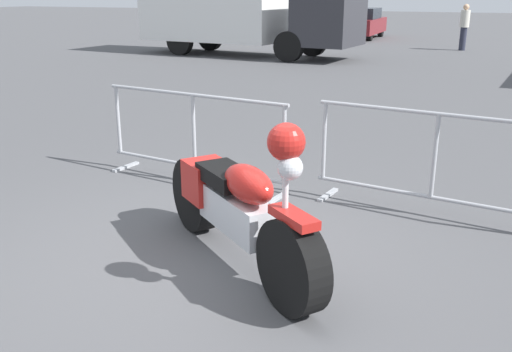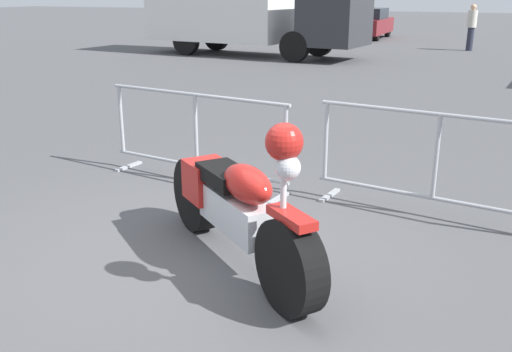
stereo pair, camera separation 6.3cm
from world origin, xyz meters
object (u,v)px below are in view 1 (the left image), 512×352
Objects in this scene: motorcycle at (237,206)px; parked_car_silver at (301,20)px; parked_car_yellow at (245,19)px; parked_car_maroon at (361,23)px; crowd_barrier_far at (434,163)px; crowd_barrier_near at (194,137)px; box_truck at (237,7)px; pedestrian at (464,25)px.

motorcycle is 0.45× the size of parked_car_silver.
parked_car_yellow is 6.13m from parked_car_maroon.
parked_car_silver reaches higher than crowd_barrier_far.
crowd_barrier_near is at bearing 165.75° from motorcycle.
crowd_barrier_near is at bearing -172.54° from parked_car_maroon.
parked_car_yellow reaches higher than parked_car_maroon.
box_truck is at bearing 122.22° from crowd_barrier_far.
motorcycle is at bearing -128.00° from crowd_barrier_far.
pedestrian is (7.16, 4.85, -0.72)m from box_truck.
box_truck is (-6.75, 14.58, 1.12)m from motorcycle.
parked_car_yellow is (-3.81, 9.21, -0.88)m from box_truck.
crowd_barrier_near is 21.98m from parked_car_maroon.
motorcycle is at bearing -156.70° from parked_car_yellow.
parked_car_silver is at bearing 85.90° from parked_car_maroon.
parked_car_yellow is at bearing 87.13° from parked_car_silver.
pedestrian is (1.75, 17.70, 0.36)m from crowd_barrier_near.
parked_car_maroon is (-5.79, 21.76, 0.14)m from crowd_barrier_far.
parked_car_maroon is at bearing 81.33° from box_truck.
motorcycle is 0.49× the size of parked_car_maroon.
parked_car_maroon is at bearing -93.49° from parked_car_yellow.
box_truck reaches higher than parked_car_silver.
crowd_barrier_near is at bearing -61.32° from box_truck.
crowd_barrier_near is 22.79m from parked_car_silver.
parked_car_maroon is 6.33m from pedestrian.
parked_car_silver is at bearing 105.68° from crowd_barrier_near.
box_truck reaches higher than parked_car_yellow.
motorcycle is 26.03m from parked_car_yellow.
pedestrian is at bearing 126.58° from motorcycle.
crowd_barrier_near is 17.79m from pedestrian.
parked_car_maroon reaches higher than crowd_barrier_far.
crowd_barrier_near is 2.69m from crowd_barrier_far.
box_truck is at bearing 164.82° from parked_car_maroon.
parked_car_yellow is 0.98× the size of parked_car_silver.
motorcycle is at bearing -85.36° from pedestrian.
crowd_barrier_near is 13.99m from box_truck.
crowd_barrier_far is 0.55× the size of parked_car_silver.
parked_car_silver reaches higher than crowd_barrier_near.
parked_car_silver reaches higher than parked_car_yellow.
pedestrian reaches higher than parked_car_yellow.
motorcycle is 2.19m from crowd_barrier_far.
pedestrian is at bearing 39.97° from box_truck.
pedestrian reaches higher than parked_car_silver.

